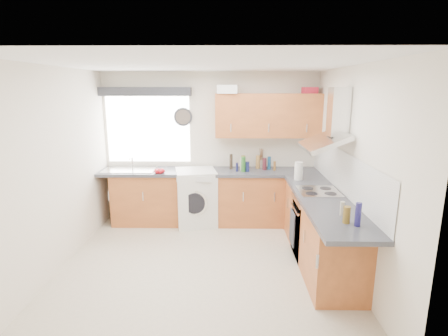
{
  "coord_description": "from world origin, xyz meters",
  "views": [
    {
      "loc": [
        0.33,
        -4.1,
        2.24
      ],
      "look_at": [
        0.25,
        0.85,
        1.1
      ],
      "focal_mm": 28.0,
      "sensor_mm": 36.0,
      "label": 1
    }
  ],
  "objects_px": {
    "extractor_hood": "(331,126)",
    "upper_cabinets": "(268,115)",
    "washing_machine": "(196,197)",
    "oven": "(317,227)"
  },
  "relations": [
    {
      "from": "extractor_hood",
      "to": "upper_cabinets",
      "type": "height_order",
      "value": "upper_cabinets"
    },
    {
      "from": "upper_cabinets",
      "to": "washing_machine",
      "type": "relative_size",
      "value": 1.83
    },
    {
      "from": "upper_cabinets",
      "to": "washing_machine",
      "type": "height_order",
      "value": "upper_cabinets"
    },
    {
      "from": "oven",
      "to": "upper_cabinets",
      "type": "height_order",
      "value": "upper_cabinets"
    },
    {
      "from": "oven",
      "to": "upper_cabinets",
      "type": "distance_m",
      "value": 1.99
    },
    {
      "from": "oven",
      "to": "washing_machine",
      "type": "distance_m",
      "value": 2.06
    },
    {
      "from": "oven",
      "to": "upper_cabinets",
      "type": "relative_size",
      "value": 0.5
    },
    {
      "from": "washing_machine",
      "to": "oven",
      "type": "bearing_deg",
      "value": -44.91
    },
    {
      "from": "oven",
      "to": "washing_machine",
      "type": "relative_size",
      "value": 0.92
    },
    {
      "from": "upper_cabinets",
      "to": "washing_machine",
      "type": "bearing_deg",
      "value": -170.73
    }
  ]
}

